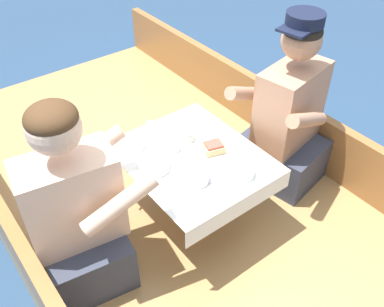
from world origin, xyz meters
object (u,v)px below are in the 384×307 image
object	(u,v)px
sandwich	(213,147)
coffee_cup_port	(174,146)
person_starboard	(287,120)
person_port	(77,214)
tin_can	(187,136)
coffee_cup_starboard	(137,143)

from	to	relation	value
sandwich	coffee_cup_port	distance (m)	0.20
person_starboard	sandwich	xyz separation A→B (m)	(-0.51, 0.03, 0.04)
person_port	coffee_cup_port	distance (m)	0.58
tin_can	coffee_cup_starboard	bearing A→B (deg)	157.63
person_port	coffee_cup_starboard	distance (m)	0.48
coffee_cup_port	coffee_cup_starboard	world-z (taller)	coffee_cup_starboard
sandwich	person_port	bearing A→B (deg)	175.21
coffee_cup_starboard	person_starboard	bearing A→B (deg)	-19.59
sandwich	tin_can	world-z (taller)	sandwich
person_port	coffee_cup_starboard	xyz separation A→B (m)	(0.43, 0.20, 0.06)
person_port	person_starboard	size ratio (longest dim) A/B	0.94
sandwich	person_starboard	bearing A→B (deg)	-2.84
tin_can	sandwich	bearing A→B (deg)	-74.92
coffee_cup_port	tin_can	xyz separation A→B (m)	(0.10, 0.02, 0.00)
coffee_cup_starboard	tin_can	bearing A→B (deg)	-22.37
person_starboard	coffee_cup_port	bearing A→B (deg)	-24.48
coffee_cup_port	coffee_cup_starboard	distance (m)	0.18
person_starboard	coffee_cup_starboard	size ratio (longest dim) A/B	10.14
sandwich	tin_can	size ratio (longest dim) A/B	1.80
person_port	person_starboard	distance (m)	1.23
coffee_cup_starboard	tin_can	distance (m)	0.26
person_starboard	sandwich	distance (m)	0.51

